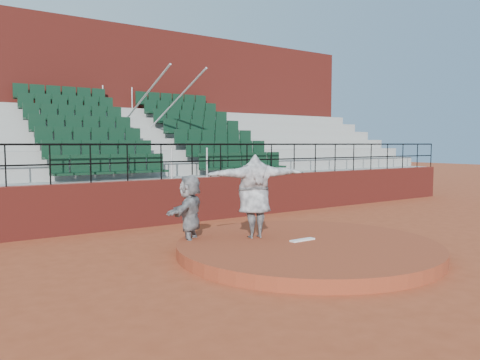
% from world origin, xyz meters
% --- Properties ---
extents(ground, '(90.00, 90.00, 0.00)m').
position_xyz_m(ground, '(0.00, 0.00, 0.00)').
color(ground, '#953E21').
rests_on(ground, ground).
extents(pitchers_mound, '(5.50, 5.50, 0.25)m').
position_xyz_m(pitchers_mound, '(0.00, 0.00, 0.12)').
color(pitchers_mound, brown).
rests_on(pitchers_mound, ground).
extents(pitching_rubber, '(0.60, 0.15, 0.03)m').
position_xyz_m(pitching_rubber, '(0.00, 0.15, 0.27)').
color(pitching_rubber, white).
rests_on(pitching_rubber, pitchers_mound).
extents(boundary_wall, '(24.00, 0.30, 1.30)m').
position_xyz_m(boundary_wall, '(0.00, 5.00, 0.65)').
color(boundary_wall, maroon).
rests_on(boundary_wall, ground).
extents(wall_railing, '(24.04, 0.05, 1.03)m').
position_xyz_m(wall_railing, '(0.00, 5.00, 2.03)').
color(wall_railing, black).
rests_on(wall_railing, boundary_wall).
extents(seating_deck, '(24.00, 5.97, 4.63)m').
position_xyz_m(seating_deck, '(0.00, 8.65, 1.44)').
color(seating_deck, gray).
rests_on(seating_deck, ground).
extents(press_box_facade, '(24.00, 3.00, 7.10)m').
position_xyz_m(press_box_facade, '(0.00, 12.60, 3.55)').
color(press_box_facade, maroon).
rests_on(press_box_facade, ground).
extents(pitcher, '(2.34, 1.20, 1.84)m').
position_xyz_m(pitcher, '(-0.66, 0.99, 1.17)').
color(pitcher, black).
rests_on(pitcher, pitchers_mound).
extents(fielder, '(1.48, 1.36, 1.65)m').
position_xyz_m(fielder, '(-1.88, 1.70, 0.82)').
color(fielder, black).
rests_on(fielder, ground).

